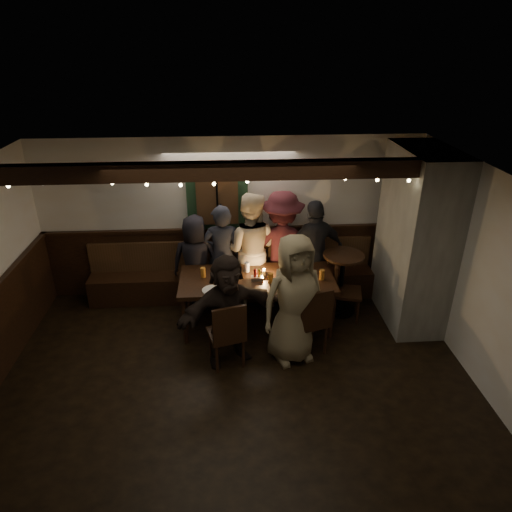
{
  "coord_description": "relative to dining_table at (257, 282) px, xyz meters",
  "views": [
    {
      "loc": [
        -0.05,
        -4.35,
        3.97
      ],
      "look_at": [
        0.35,
        1.6,
        1.05
      ],
      "focal_mm": 32.0,
      "sensor_mm": 36.0,
      "label": 1
    }
  ],
  "objects": [
    {
      "name": "person_b",
      "position": [
        -0.5,
        0.63,
        0.12
      ],
      "size": [
        0.62,
        0.42,
        1.7
      ],
      "primitive_type": "imported",
      "rotation": [
        0.0,
        0.0,
        3.16
      ],
      "color": "#20222D",
      "rests_on": "ground"
    },
    {
      "name": "room",
      "position": [
        0.72,
        0.02,
        0.35
      ],
      "size": [
        6.02,
        5.01,
        2.62
      ],
      "color": "black",
      "rests_on": "ground"
    },
    {
      "name": "chair_end",
      "position": [
        1.29,
        0.13,
        -0.2
      ],
      "size": [
        0.51,
        0.51,
        0.94
      ],
      "color": "black",
      "rests_on": "ground"
    },
    {
      "name": "person_f",
      "position": [
        -0.43,
        -0.79,
        0.04
      ],
      "size": [
        1.5,
        0.96,
        1.54
      ],
      "primitive_type": "imported",
      "rotation": [
        0.0,
        0.0,
        0.39
      ],
      "color": "black",
      "rests_on": "ground"
    },
    {
      "name": "person_d",
      "position": [
        0.45,
        0.77,
        0.19
      ],
      "size": [
        1.21,
        0.72,
        1.84
      ],
      "primitive_type": "imported",
      "rotation": [
        0.0,
        0.0,
        3.11
      ],
      "color": "#44191F",
      "rests_on": "ground"
    },
    {
      "name": "dining_table",
      "position": [
        0.0,
        0.0,
        0.0
      ],
      "size": [
        2.22,
        0.95,
        0.96
      ],
      "color": "black",
      "rests_on": "ground"
    },
    {
      "name": "person_e",
      "position": [
        0.96,
        0.66,
        0.13
      ],
      "size": [
        1.09,
        0.7,
        1.72
      ],
      "primitive_type": "imported",
      "rotation": [
        0.0,
        0.0,
        3.44
      ],
      "color": "#212228",
      "rests_on": "ground"
    },
    {
      "name": "chair_near_left",
      "position": [
        -0.43,
        -0.94,
        -0.18
      ],
      "size": [
        0.54,
        0.54,
        0.97
      ],
      "color": "black",
      "rests_on": "ground"
    },
    {
      "name": "person_c",
      "position": [
        -0.06,
        0.72,
        0.19
      ],
      "size": [
        1.03,
        0.88,
        1.84
      ],
      "primitive_type": "imported",
      "rotation": [
        0.0,
        0.0,
        2.92
      ],
      "color": "beige",
      "rests_on": "ground"
    },
    {
      "name": "person_g",
      "position": [
        0.42,
        -0.78,
        0.17
      ],
      "size": [
        1.0,
        0.8,
        1.79
      ],
      "primitive_type": "imported",
      "rotation": [
        0.0,
        0.0,
        0.3
      ],
      "color": "#887858",
      "rests_on": "ground"
    },
    {
      "name": "chair_near_right",
      "position": [
        0.68,
        -0.74,
        -0.15
      ],
      "size": [
        0.58,
        0.58,
        1.02
      ],
      "color": "black",
      "rests_on": "ground"
    },
    {
      "name": "person_a",
      "position": [
        -0.91,
        0.65,
        0.03
      ],
      "size": [
        0.77,
        0.53,
        1.52
      ],
      "primitive_type": "imported",
      "rotation": [
        0.0,
        0.0,
        3.07
      ],
      "color": "black",
      "rests_on": "ground"
    },
    {
      "name": "high_top",
      "position": [
        1.33,
        0.3,
        -0.1
      ],
      "size": [
        0.62,
        0.62,
        0.99
      ],
      "color": "black",
      "rests_on": "ground"
    }
  ]
}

